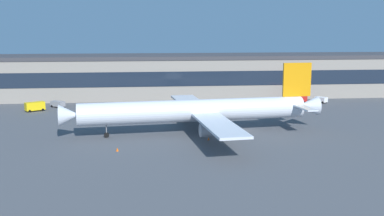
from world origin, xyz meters
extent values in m
plane|color=#4C4F54|center=(0.00, 0.00, 0.00)|extent=(600.00, 600.00, 0.00)
cube|color=gray|center=(0.00, 53.66, 6.44)|extent=(177.67, 20.00, 12.88)
cube|color=#38383D|center=(0.00, 53.66, 13.48)|extent=(181.22, 20.40, 1.20)
cube|color=#192333|center=(0.00, 43.61, 7.08)|extent=(174.11, 0.16, 4.64)
cylinder|color=silver|center=(-12.23, -1.63, 5.15)|extent=(50.31, 10.02, 4.80)
cone|color=silver|center=(-38.56, -4.40, 5.15)|extent=(4.78, 4.99, 4.56)
cone|color=silver|center=(14.35, 1.17, 5.15)|extent=(5.71, 4.85, 4.32)
cube|color=orange|center=(11.68, 0.89, 11.39)|extent=(6.74, 1.20, 7.68)
cube|color=silver|center=(11.74, -4.42, 5.87)|extent=(3.29, 8.85, 0.30)
cube|color=silver|center=(10.63, 6.09, 5.87)|extent=(3.29, 8.85, 0.30)
cube|color=silver|center=(-8.81, -15.01, 4.67)|extent=(8.33, 23.04, 0.50)
cube|color=silver|center=(-11.67, 12.18, 4.67)|extent=(8.33, 23.04, 0.50)
cylinder|color=#99999E|center=(-10.16, -11.75, 2.95)|extent=(4.22, 3.04, 2.64)
cylinder|color=#99999E|center=(-12.31, 8.71, 2.95)|extent=(4.22, 3.04, 2.64)
cylinder|color=black|center=(-31.15, -3.62, 0.55)|extent=(1.15, 0.61, 1.10)
cylinder|color=slate|center=(-31.15, -3.62, 2.20)|extent=(0.24, 0.24, 2.74)
cylinder|color=black|center=(-9.51, -3.51, 0.55)|extent=(1.15, 0.61, 1.10)
cylinder|color=slate|center=(-9.51, -3.51, 2.20)|extent=(0.24, 0.24, 2.74)
cylinder|color=black|center=(-9.96, 0.79, 0.55)|extent=(1.15, 0.61, 1.10)
cylinder|color=slate|center=(-9.96, 0.79, 2.20)|extent=(0.24, 0.24, 2.74)
cube|color=yellow|center=(-53.47, 30.13, 1.45)|extent=(5.60, 4.54, 2.20)
cube|color=black|center=(-54.70, 29.40, 1.89)|extent=(2.60, 2.67, 0.55)
cylinder|color=black|center=(-54.53, 28.35, 0.35)|extent=(0.76, 0.61, 0.70)
cylinder|color=black|center=(-55.54, 30.05, 0.35)|extent=(0.76, 0.61, 0.70)
cylinder|color=black|center=(-51.40, 30.20, 0.35)|extent=(0.76, 0.61, 0.70)
cylinder|color=black|center=(-52.41, 31.91, 0.35)|extent=(0.76, 0.61, 0.70)
cube|color=red|center=(23.08, 35.09, 2.25)|extent=(7.65, 4.79, 3.80)
cube|color=black|center=(24.96, 35.73, 3.01)|extent=(3.16, 3.08, 0.95)
cylinder|color=black|center=(25.09, 37.01, 0.35)|extent=(0.76, 0.51, 0.70)
cylinder|color=black|center=(25.85, 34.80, 0.35)|extent=(0.76, 0.51, 0.70)
cylinder|color=black|center=(20.32, 35.38, 0.35)|extent=(0.76, 0.51, 0.70)
cylinder|color=black|center=(21.08, 33.17, 0.35)|extent=(0.76, 0.51, 0.70)
cube|color=white|center=(31.46, 35.56, 1.10)|extent=(3.71, 4.09, 1.50)
cube|color=black|center=(30.89, 36.37, 1.40)|extent=(2.23, 2.09, 0.38)
cylinder|color=black|center=(30.00, 36.08, 0.35)|extent=(0.65, 0.75, 0.70)
cylinder|color=black|center=(31.47, 37.11, 0.35)|extent=(0.65, 0.75, 0.70)
cylinder|color=black|center=(31.45, 34.02, 0.35)|extent=(0.65, 0.75, 0.70)
cylinder|color=black|center=(32.92, 35.05, 0.35)|extent=(0.65, 0.75, 0.70)
cube|color=gray|center=(-48.21, 35.65, 1.10)|extent=(4.61, 4.25, 1.50)
cube|color=black|center=(-49.15, 36.41, 1.40)|extent=(2.30, 2.33, 0.38)
cylinder|color=black|center=(-49.95, 35.96, 0.35)|extent=(0.73, 0.67, 0.70)
cylinder|color=black|center=(-48.87, 37.28, 0.35)|extent=(0.73, 0.67, 0.70)
cylinder|color=black|center=(-47.56, 34.01, 0.35)|extent=(0.73, 0.67, 0.70)
cylinder|color=black|center=(-46.48, 35.34, 0.35)|extent=(0.73, 0.67, 0.70)
cone|color=#F2590C|center=(-9.85, -8.05, 0.30)|extent=(0.49, 0.49, 0.61)
cone|color=#F2590C|center=(-28.28, -14.89, 0.34)|extent=(0.54, 0.54, 0.67)
camera|label=1|loc=(-23.00, -100.55, 23.24)|focal=43.16mm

